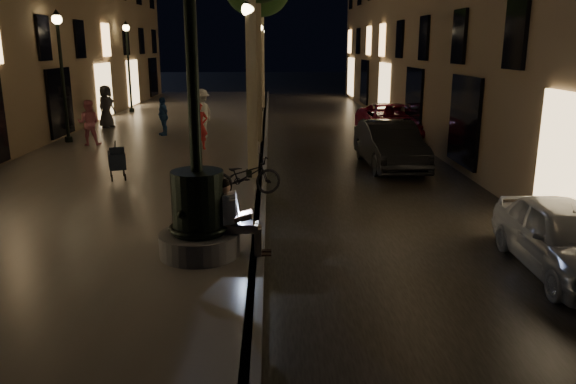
{
  "coord_description": "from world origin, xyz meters",
  "views": [
    {
      "loc": [
        0.26,
        -7.29,
        3.76
      ],
      "look_at": [
        0.57,
        3.0,
        1.06
      ],
      "focal_mm": 35.0,
      "sensor_mm": 36.0,
      "label": 1
    }
  ],
  "objects_px": {
    "lamp_curb_b": "(256,58)",
    "lamp_curb_c": "(260,55)",
    "fountain_lamppost": "(198,199)",
    "lamp_left_b": "(61,60)",
    "car_second": "(390,145)",
    "pedestrian_dark": "(106,107)",
    "seated_man_laptop": "(234,215)",
    "car_third": "(391,122)",
    "lamp_left_c": "(128,55)",
    "lamp_curb_d": "(262,53)",
    "pedestrian_white": "(201,113)",
    "bicycle": "(244,176)",
    "pedestrian_pink": "(89,123)",
    "lamp_curb_a": "(249,65)",
    "pedestrian_blue": "(163,116)",
    "stroller": "(117,160)",
    "car_front": "(565,238)",
    "pedestrian_red": "(199,126)"
  },
  "relations": [
    {
      "from": "lamp_curb_b",
      "to": "lamp_curb_c",
      "type": "height_order",
      "value": "same"
    },
    {
      "from": "pedestrian_white",
      "to": "pedestrian_blue",
      "type": "xyz_separation_m",
      "value": [
        -1.63,
        0.66,
        -0.18
      ]
    },
    {
      "from": "lamp_curb_c",
      "to": "car_second",
      "type": "relative_size",
      "value": 1.1
    },
    {
      "from": "fountain_lamppost",
      "to": "lamp_left_c",
      "type": "xyz_separation_m",
      "value": [
        -6.4,
        22.0,
        2.02
      ]
    },
    {
      "from": "stroller",
      "to": "lamp_left_c",
      "type": "bearing_deg",
      "value": 84.29
    },
    {
      "from": "seated_man_laptop",
      "to": "pedestrian_blue",
      "type": "bearing_deg",
      "value": 105.31
    },
    {
      "from": "pedestrian_dark",
      "to": "bicycle",
      "type": "distance_m",
      "value": 13.62
    },
    {
      "from": "lamp_curb_c",
      "to": "lamp_curb_d",
      "type": "height_order",
      "value": "same"
    },
    {
      "from": "lamp_curb_a",
      "to": "lamp_curb_d",
      "type": "xyz_separation_m",
      "value": [
        0.0,
        24.0,
        0.0
      ]
    },
    {
      "from": "car_front",
      "to": "car_second",
      "type": "height_order",
      "value": "car_second"
    },
    {
      "from": "car_second",
      "to": "pedestrian_pink",
      "type": "xyz_separation_m",
      "value": [
        -10.36,
        3.27,
        0.3
      ]
    },
    {
      "from": "car_second",
      "to": "pedestrian_dark",
      "type": "relative_size",
      "value": 2.36
    },
    {
      "from": "lamp_curb_b",
      "to": "car_third",
      "type": "distance_m",
      "value": 6.06
    },
    {
      "from": "seated_man_laptop",
      "to": "lamp_curb_a",
      "type": "xyz_separation_m",
      "value": [
        0.09,
        6.0,
        2.32
      ]
    },
    {
      "from": "lamp_curb_c",
      "to": "pedestrian_dark",
      "type": "distance_m",
      "value": 9.35
    },
    {
      "from": "lamp_curb_a",
      "to": "lamp_curb_b",
      "type": "relative_size",
      "value": 1.0
    },
    {
      "from": "fountain_lamppost",
      "to": "stroller",
      "type": "height_order",
      "value": "fountain_lamppost"
    },
    {
      "from": "seated_man_laptop",
      "to": "pedestrian_pink",
      "type": "distance_m",
      "value": 12.77
    },
    {
      "from": "seated_man_laptop",
      "to": "lamp_curb_b",
      "type": "bearing_deg",
      "value": 89.64
    },
    {
      "from": "pedestrian_white",
      "to": "car_second",
      "type": "bearing_deg",
      "value": 80.04
    },
    {
      "from": "lamp_curb_b",
      "to": "fountain_lamppost",
      "type": "bearing_deg",
      "value": -92.86
    },
    {
      "from": "lamp_curb_c",
      "to": "stroller",
      "type": "xyz_separation_m",
      "value": [
        -3.64,
        -16.19,
        -2.52
      ]
    },
    {
      "from": "fountain_lamppost",
      "to": "pedestrian_dark",
      "type": "bearing_deg",
      "value": 110.76
    },
    {
      "from": "lamp_curb_b",
      "to": "pedestrian_white",
      "type": "xyz_separation_m",
      "value": [
        -2.17,
        -1.12,
        -2.08
      ]
    },
    {
      "from": "lamp_left_c",
      "to": "pedestrian_dark",
      "type": "distance_m",
      "value": 6.53
    },
    {
      "from": "lamp_curb_d",
      "to": "bicycle",
      "type": "relative_size",
      "value": 2.59
    },
    {
      "from": "stroller",
      "to": "lamp_curb_b",
      "type": "bearing_deg",
      "value": 48.28
    },
    {
      "from": "lamp_curb_c",
      "to": "lamp_left_b",
      "type": "relative_size",
      "value": 1.0
    },
    {
      "from": "car_second",
      "to": "pedestrian_blue",
      "type": "relative_size",
      "value": 2.84
    },
    {
      "from": "seated_man_laptop",
      "to": "lamp_curb_d",
      "type": "distance_m",
      "value": 30.09
    },
    {
      "from": "lamp_curb_b",
      "to": "pedestrian_white",
      "type": "height_order",
      "value": "lamp_curb_b"
    },
    {
      "from": "lamp_curb_c",
      "to": "lamp_left_b",
      "type": "bearing_deg",
      "value": -125.37
    },
    {
      "from": "lamp_left_b",
      "to": "car_second",
      "type": "bearing_deg",
      "value": -19.28
    },
    {
      "from": "stroller",
      "to": "car_front",
      "type": "bearing_deg",
      "value": -52.41
    },
    {
      "from": "car_front",
      "to": "car_second",
      "type": "relative_size",
      "value": 0.83
    },
    {
      "from": "car_second",
      "to": "pedestrian_pink",
      "type": "height_order",
      "value": "pedestrian_pink"
    },
    {
      "from": "pedestrian_red",
      "to": "lamp_curb_c",
      "type": "bearing_deg",
      "value": 60.49
    },
    {
      "from": "seated_man_laptop",
      "to": "car_third",
      "type": "distance_m",
      "value": 14.72
    },
    {
      "from": "pedestrian_white",
      "to": "bicycle",
      "type": "height_order",
      "value": "pedestrian_white"
    },
    {
      "from": "lamp_curb_b",
      "to": "lamp_curb_a",
      "type": "bearing_deg",
      "value": -90.0
    },
    {
      "from": "car_second",
      "to": "car_third",
      "type": "relative_size",
      "value": 0.86
    },
    {
      "from": "lamp_curb_d",
      "to": "lamp_curb_b",
      "type": "bearing_deg",
      "value": -90.0
    },
    {
      "from": "lamp_curb_b",
      "to": "bicycle",
      "type": "height_order",
      "value": "lamp_curb_b"
    },
    {
      "from": "pedestrian_white",
      "to": "bicycle",
      "type": "distance_m",
      "value": 9.2
    },
    {
      "from": "lamp_left_b",
      "to": "seated_man_laptop",
      "type": "bearing_deg",
      "value": -59.7
    },
    {
      "from": "lamp_curb_c",
      "to": "pedestrian_blue",
      "type": "bearing_deg",
      "value": -114.15
    },
    {
      "from": "seated_man_laptop",
      "to": "pedestrian_red",
      "type": "xyz_separation_m",
      "value": [
        -1.84,
        10.3,
        0.1
      ]
    },
    {
      "from": "fountain_lamppost",
      "to": "lamp_curb_c",
      "type": "distance_m",
      "value": 22.1
    },
    {
      "from": "bicycle",
      "to": "pedestrian_blue",
      "type": "bearing_deg",
      "value": 1.94
    },
    {
      "from": "lamp_curb_a",
      "to": "bicycle",
      "type": "height_order",
      "value": "lamp_curb_a"
    }
  ]
}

